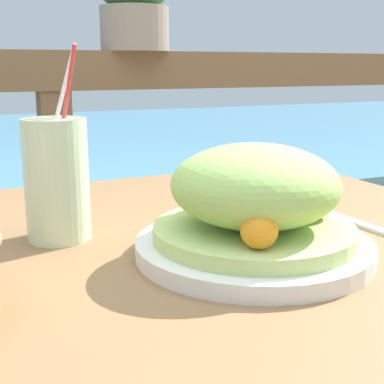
# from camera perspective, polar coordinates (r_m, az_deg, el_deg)

# --- Properties ---
(patio_table) EXTENTS (1.01, 0.92, 0.74)m
(patio_table) POSITION_cam_1_polar(r_m,az_deg,el_deg) (0.68, -1.79, -14.63)
(patio_table) COLOR olive
(patio_table) RESTS_ON ground_plane
(railing_fence) EXTENTS (2.80, 0.08, 1.00)m
(railing_fence) POSITION_cam_1_polar(r_m,az_deg,el_deg) (1.31, -14.21, 3.76)
(railing_fence) COLOR brown
(railing_fence) RESTS_ON ground_plane
(salad_plate) EXTENTS (0.28, 0.28, 0.13)m
(salad_plate) POSITION_cam_1_polar(r_m,az_deg,el_deg) (0.63, 6.68, -1.75)
(salad_plate) COLOR silver
(salad_plate) RESTS_ON patio_table
(drink_glass) EXTENTS (0.08, 0.08, 0.25)m
(drink_glass) POSITION_cam_1_polar(r_m,az_deg,el_deg) (0.71, -14.24, 1.32)
(drink_glass) COLOR beige
(drink_glass) RESTS_ON patio_table
(knife) EXTENTS (0.03, 0.18, 0.00)m
(knife) POSITION_cam_1_polar(r_m,az_deg,el_deg) (0.78, 18.51, -3.62)
(knife) COLOR silver
(knife) RESTS_ON patio_table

